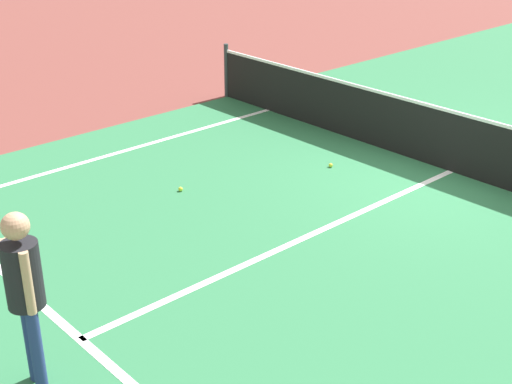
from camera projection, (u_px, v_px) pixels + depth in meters
ground_plane at (451, 171)px, 11.05m from camera, size 60.00×60.00×0.00m
court_surface_inbounds at (451, 171)px, 11.04m from camera, size 10.62×24.40×0.00m
line_service_near at (81, 339)px, 7.12m from camera, size 8.22×0.10×0.01m
line_center_service at (306, 237)px, 9.08m from camera, size 0.10×6.40×0.01m
net at (454, 141)px, 10.84m from camera, size 10.76×0.09×1.07m
player_near at (20, 283)px, 6.05m from camera, size 0.69×1.18×1.73m
tennis_ball_mid_court at (181, 189)px, 10.36m from camera, size 0.07×0.07×0.07m
tennis_ball_near_net at (331, 165)px, 11.18m from camera, size 0.07×0.07×0.07m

